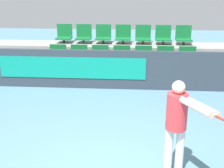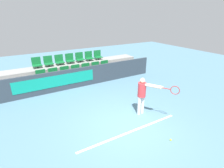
{
  "view_description": "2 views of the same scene",
  "coord_description": "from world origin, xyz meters",
  "px_view_note": "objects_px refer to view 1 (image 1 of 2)",
  "views": [
    {
      "loc": [
        0.37,
        -3.89,
        2.96
      ],
      "look_at": [
        -0.08,
        2.29,
        0.85
      ],
      "focal_mm": 50.0,
      "sensor_mm": 36.0,
      "label": 1
    },
    {
      "loc": [
        -3.12,
        -4.29,
        3.82
      ],
      "look_at": [
        0.55,
        1.92,
        0.89
      ],
      "focal_mm": 28.0,
      "sensor_mm": 36.0,
      "label": 2
    }
  ],
  "objects_px": {
    "stadium_chair_0": "(58,56)",
    "stadium_chair_2": "(100,57)",
    "stadium_chair_3": "(122,57)",
    "stadium_chair_11": "(143,36)",
    "stadium_chair_5": "(165,58)",
    "stadium_chair_9": "(103,35)",
    "stadium_chair_10": "(123,35)",
    "stadium_chair_6": "(187,58)",
    "stadium_chair_7": "(64,35)",
    "stadium_chair_13": "(184,36)",
    "tennis_player": "(179,120)",
    "stadium_chair_1": "(79,56)",
    "stadium_chair_4": "(143,58)",
    "stadium_chair_12": "(163,36)",
    "stadium_chair_8": "(84,35)"
  },
  "relations": [
    {
      "from": "stadium_chair_2",
      "to": "stadium_chair_12",
      "type": "height_order",
      "value": "stadium_chair_12"
    },
    {
      "from": "stadium_chair_10",
      "to": "stadium_chair_12",
      "type": "xyz_separation_m",
      "value": [
        1.28,
        0.0,
        0.0
      ]
    },
    {
      "from": "stadium_chair_3",
      "to": "stadium_chair_11",
      "type": "xyz_separation_m",
      "value": [
        0.64,
        1.0,
        0.47
      ]
    },
    {
      "from": "stadium_chair_2",
      "to": "stadium_chair_5",
      "type": "distance_m",
      "value": 1.92
    },
    {
      "from": "stadium_chair_10",
      "to": "tennis_player",
      "type": "height_order",
      "value": "tennis_player"
    },
    {
      "from": "stadium_chair_3",
      "to": "stadium_chair_11",
      "type": "distance_m",
      "value": 1.28
    },
    {
      "from": "stadium_chair_2",
      "to": "stadium_chair_7",
      "type": "xyz_separation_m",
      "value": [
        -1.28,
        1.0,
        0.47
      ]
    },
    {
      "from": "stadium_chair_0",
      "to": "stadium_chair_2",
      "type": "bearing_deg",
      "value": 0.0
    },
    {
      "from": "stadium_chair_3",
      "to": "stadium_chair_10",
      "type": "relative_size",
      "value": 1.0
    },
    {
      "from": "stadium_chair_2",
      "to": "stadium_chair_7",
      "type": "distance_m",
      "value": 1.69
    },
    {
      "from": "stadium_chair_1",
      "to": "stadium_chair_11",
      "type": "relative_size",
      "value": 1.0
    },
    {
      "from": "stadium_chair_4",
      "to": "stadium_chair_6",
      "type": "distance_m",
      "value": 1.28
    },
    {
      "from": "stadium_chair_6",
      "to": "stadium_chair_13",
      "type": "distance_m",
      "value": 1.11
    },
    {
      "from": "stadium_chair_5",
      "to": "stadium_chair_9",
      "type": "height_order",
      "value": "stadium_chair_9"
    },
    {
      "from": "stadium_chair_8",
      "to": "stadium_chair_13",
      "type": "relative_size",
      "value": 1.0
    },
    {
      "from": "stadium_chair_1",
      "to": "stadium_chair_8",
      "type": "relative_size",
      "value": 1.0
    },
    {
      "from": "stadium_chair_9",
      "to": "stadium_chair_12",
      "type": "relative_size",
      "value": 1.0
    },
    {
      "from": "stadium_chair_2",
      "to": "tennis_player",
      "type": "xyz_separation_m",
      "value": [
        1.7,
        -4.72,
        0.22
      ]
    },
    {
      "from": "stadium_chair_0",
      "to": "stadium_chair_3",
      "type": "relative_size",
      "value": 1.0
    },
    {
      "from": "stadium_chair_2",
      "to": "stadium_chair_13",
      "type": "xyz_separation_m",
      "value": [
        2.56,
        1.0,
        0.47
      ]
    },
    {
      "from": "tennis_player",
      "to": "stadium_chair_2",
      "type": "bearing_deg",
      "value": 79.94
    },
    {
      "from": "stadium_chair_13",
      "to": "stadium_chair_7",
      "type": "bearing_deg",
      "value": 180.0
    },
    {
      "from": "stadium_chair_1",
      "to": "stadium_chair_4",
      "type": "relative_size",
      "value": 1.0
    },
    {
      "from": "stadium_chair_8",
      "to": "stadium_chair_12",
      "type": "bearing_deg",
      "value": 0.0
    },
    {
      "from": "stadium_chair_7",
      "to": "tennis_player",
      "type": "height_order",
      "value": "tennis_player"
    },
    {
      "from": "stadium_chair_1",
      "to": "stadium_chair_9",
      "type": "distance_m",
      "value": 1.28
    },
    {
      "from": "stadium_chair_11",
      "to": "stadium_chair_12",
      "type": "relative_size",
      "value": 1.0
    },
    {
      "from": "stadium_chair_0",
      "to": "stadium_chair_11",
      "type": "bearing_deg",
      "value": 21.36
    },
    {
      "from": "stadium_chair_1",
      "to": "stadium_chair_4",
      "type": "bearing_deg",
      "value": 0.0
    },
    {
      "from": "stadium_chair_3",
      "to": "stadium_chair_13",
      "type": "bearing_deg",
      "value": 27.55
    },
    {
      "from": "stadium_chair_0",
      "to": "stadium_chair_1",
      "type": "relative_size",
      "value": 1.0
    },
    {
      "from": "stadium_chair_1",
      "to": "tennis_player",
      "type": "distance_m",
      "value": 5.27
    },
    {
      "from": "stadium_chair_13",
      "to": "tennis_player",
      "type": "bearing_deg",
      "value": -98.55
    },
    {
      "from": "stadium_chair_1",
      "to": "stadium_chair_10",
      "type": "height_order",
      "value": "stadium_chair_10"
    },
    {
      "from": "stadium_chair_9",
      "to": "stadium_chair_8",
      "type": "bearing_deg",
      "value": 180.0
    },
    {
      "from": "stadium_chair_11",
      "to": "tennis_player",
      "type": "bearing_deg",
      "value": -85.79
    },
    {
      "from": "stadium_chair_3",
      "to": "stadium_chair_11",
      "type": "height_order",
      "value": "stadium_chair_11"
    },
    {
      "from": "stadium_chair_8",
      "to": "stadium_chair_0",
      "type": "bearing_deg",
      "value": -122.58
    },
    {
      "from": "stadium_chair_4",
      "to": "stadium_chair_5",
      "type": "distance_m",
      "value": 0.64
    },
    {
      "from": "stadium_chair_9",
      "to": "stadium_chair_13",
      "type": "xyz_separation_m",
      "value": [
        2.56,
        0.0,
        0.0
      ]
    },
    {
      "from": "stadium_chair_3",
      "to": "stadium_chair_6",
      "type": "xyz_separation_m",
      "value": [
        1.92,
        0.0,
        0.0
      ]
    },
    {
      "from": "stadium_chair_1",
      "to": "stadium_chair_10",
      "type": "bearing_deg",
      "value": 38.04
    },
    {
      "from": "stadium_chair_7",
      "to": "stadium_chair_8",
      "type": "height_order",
      "value": "same"
    },
    {
      "from": "stadium_chair_6",
      "to": "stadium_chair_10",
      "type": "relative_size",
      "value": 1.0
    },
    {
      "from": "stadium_chair_1",
      "to": "stadium_chair_3",
      "type": "distance_m",
      "value": 1.28
    },
    {
      "from": "stadium_chair_5",
      "to": "stadium_chair_6",
      "type": "xyz_separation_m",
      "value": [
        0.64,
        0.0,
        0.0
      ]
    },
    {
      "from": "stadium_chair_6",
      "to": "stadium_chair_7",
      "type": "relative_size",
      "value": 1.0
    },
    {
      "from": "stadium_chair_5",
      "to": "stadium_chair_10",
      "type": "distance_m",
      "value": 1.69
    },
    {
      "from": "tennis_player",
      "to": "stadium_chair_8",
      "type": "bearing_deg",
      "value": 82.37
    },
    {
      "from": "stadium_chair_8",
      "to": "stadium_chair_12",
      "type": "height_order",
      "value": "same"
    }
  ]
}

